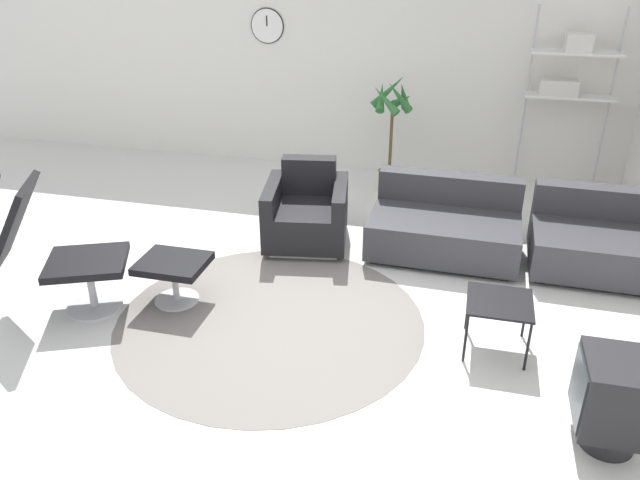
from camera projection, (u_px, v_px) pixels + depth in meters
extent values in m
plane|color=silver|center=(301.00, 299.00, 5.15)|extent=(12.00, 12.00, 0.00)
cube|color=silver|center=(375.00, 56.00, 7.40)|extent=(12.00, 0.06, 2.80)
cylinder|color=black|center=(267.00, 26.00, 7.51)|extent=(0.42, 0.01, 0.42)
cylinder|color=white|center=(267.00, 26.00, 7.51)|extent=(0.39, 0.02, 0.39)
cube|color=black|center=(267.00, 21.00, 7.47)|extent=(0.01, 0.01, 0.12)
cylinder|color=slate|center=(270.00, 321.00, 4.86)|extent=(2.40, 2.40, 0.01)
cylinder|color=#BCBCC1|center=(95.00, 306.00, 5.03)|extent=(0.58, 0.58, 0.02)
cylinder|color=#BCBCC1|center=(91.00, 286.00, 4.95)|extent=(0.06, 0.06, 0.36)
cube|color=black|center=(87.00, 262.00, 4.85)|extent=(0.76, 0.73, 0.06)
cube|color=black|center=(13.00, 225.00, 4.63)|extent=(0.58, 0.65, 0.67)
cylinder|color=#BCBCC1|center=(177.00, 300.00, 5.13)|extent=(0.36, 0.36, 0.02)
cylinder|color=#BCBCC1|center=(175.00, 283.00, 5.06)|extent=(0.05, 0.05, 0.30)
cube|color=black|center=(173.00, 263.00, 4.98)|extent=(0.53, 0.45, 0.06)
cube|color=silver|center=(307.00, 240.00, 6.07)|extent=(0.73, 0.77, 0.06)
cube|color=black|center=(306.00, 221.00, 5.98)|extent=(0.65, 0.89, 0.34)
cube|color=black|center=(309.00, 175.00, 6.11)|extent=(0.55, 0.27, 0.36)
cube|color=black|center=(340.00, 213.00, 5.91)|extent=(0.26, 0.83, 0.54)
cube|color=black|center=(273.00, 211.00, 5.96)|extent=(0.26, 0.83, 0.54)
cube|color=black|center=(442.00, 251.00, 5.87)|extent=(1.23, 0.79, 0.05)
cube|color=#333338|center=(444.00, 232.00, 5.79)|extent=(1.37, 0.92, 0.34)
cube|color=#333338|center=(450.00, 188.00, 5.95)|extent=(1.36, 0.23, 0.28)
cube|color=black|center=(590.00, 267.00, 5.59)|extent=(0.99, 0.78, 0.05)
cube|color=#333338|center=(594.00, 248.00, 5.50)|extent=(1.10, 0.92, 0.34)
cube|color=#333338|center=(596.00, 201.00, 5.66)|extent=(1.09, 0.22, 0.28)
cube|color=black|center=(500.00, 302.00, 4.37)|extent=(0.45, 0.45, 0.02)
cylinder|color=black|center=(466.00, 338.00, 4.32)|extent=(0.02, 0.02, 0.39)
cylinder|color=black|center=(528.00, 347.00, 4.23)|extent=(0.02, 0.02, 0.39)
cylinder|color=black|center=(468.00, 307.00, 4.68)|extent=(0.02, 0.02, 0.39)
cylinder|color=black|center=(525.00, 314.00, 4.59)|extent=(0.02, 0.02, 0.39)
cylinder|color=black|center=(607.00, 433.00, 3.66)|extent=(0.31, 0.31, 0.16)
cube|color=black|center=(618.00, 394.00, 3.53)|extent=(0.42, 0.44, 0.44)
cube|color=#282D33|center=(578.00, 388.00, 3.58)|extent=(0.01, 0.38, 0.38)
cylinder|color=silver|center=(389.00, 180.00, 7.29)|extent=(0.28, 0.28, 0.24)
cylinder|color=#382819|center=(389.00, 171.00, 7.24)|extent=(0.26, 0.26, 0.02)
cylinder|color=brown|center=(391.00, 140.00, 7.08)|extent=(0.04, 0.04, 0.73)
cone|color=#2D6B33|center=(404.00, 96.00, 6.81)|extent=(0.15, 0.33, 0.37)
cone|color=#2D6B33|center=(402.00, 100.00, 6.95)|extent=(0.30, 0.28, 0.24)
cone|color=#2D6B33|center=(388.00, 91.00, 7.00)|extent=(0.42, 0.27, 0.39)
cone|color=#2D6B33|center=(381.00, 97.00, 6.88)|extent=(0.13, 0.34, 0.32)
cone|color=#2D6B33|center=(386.00, 100.00, 6.76)|extent=(0.37, 0.24, 0.32)
cone|color=#2D6B33|center=(399.00, 97.00, 6.74)|extent=(0.33, 0.28, 0.39)
cylinder|color=#BCBCC1|center=(526.00, 100.00, 7.02)|extent=(0.03, 0.03, 2.04)
cylinder|color=#BCBCC1|center=(609.00, 105.00, 6.83)|extent=(0.03, 0.03, 2.04)
cube|color=white|center=(569.00, 96.00, 6.78)|extent=(0.93, 0.28, 0.02)
cube|color=white|center=(577.00, 53.00, 6.57)|extent=(0.93, 0.28, 0.02)
cube|color=beige|center=(558.00, 87.00, 6.75)|extent=(0.40, 0.24, 0.17)
cube|color=silver|center=(579.00, 42.00, 6.52)|extent=(0.27, 0.24, 0.19)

